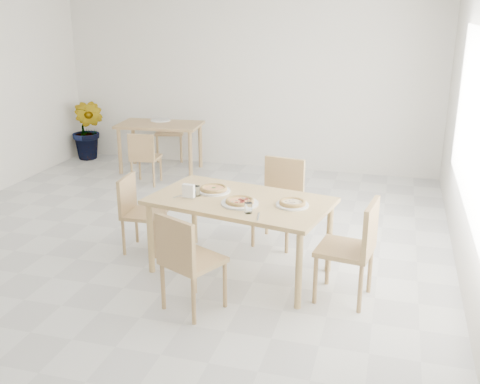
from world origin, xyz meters
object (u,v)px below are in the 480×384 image
(tumbler_b, at_px, (248,208))
(napkin_holder, at_px, (189,192))
(main_table, at_px, (240,206))
(plate_margherita, at_px, (214,191))
(pizza_margherita, at_px, (214,188))
(chair_back_s, at_px, (144,155))
(chair_east, at_px, (355,244))
(plate_empty, at_px, (161,120))
(plate_pepperoni, at_px, (240,203))
(chair_south, at_px, (186,257))
(tumbler_a, at_px, (196,191))
(chair_back_n, at_px, (171,127))
(pizza_pepperoni, at_px, (240,201))
(potted_plant, at_px, (88,130))
(second_table, at_px, (160,130))
(chair_north, at_px, (280,195))
(pizza_mushroom, at_px, (292,203))
(plate_mushroom, at_px, (292,205))
(chair_west, at_px, (137,208))

(tumbler_b, relative_size, napkin_holder, 0.67)
(main_table, xyz_separation_m, plate_margherita, (-0.31, 0.15, 0.08))
(plate_margherita, bearing_deg, pizza_margherita, 90.00)
(chair_back_s, bearing_deg, chair_east, 135.37)
(napkin_holder, xyz_separation_m, plate_empty, (-1.76, 3.42, -0.06))
(plate_pepperoni, xyz_separation_m, pizza_margherita, (-0.35, 0.29, 0.02))
(chair_south, height_order, tumbler_a, chair_south)
(tumbler_b, relative_size, chair_back_n, 0.10)
(chair_south, relative_size, chair_back_n, 0.95)
(pizza_margherita, xyz_separation_m, pizza_pepperoni, (0.35, -0.29, 0.00))
(potted_plant, bearing_deg, tumbler_b, -44.72)
(tumbler_b, distance_m, second_table, 4.15)
(plate_pepperoni, distance_m, second_table, 3.91)
(main_table, bearing_deg, plate_empty, 135.43)
(chair_south, bearing_deg, chair_back_n, -40.68)
(plate_pepperoni, relative_size, tumbler_a, 3.52)
(chair_north, distance_m, plate_empty, 3.47)
(tumbler_a, distance_m, potted_plant, 4.66)
(pizza_mushroom, relative_size, chair_back_s, 0.35)
(potted_plant, bearing_deg, napkin_holder, -48.30)
(pizza_margherita, distance_m, chair_back_n, 4.19)
(plate_margherita, xyz_separation_m, pizza_pepperoni, (0.35, -0.29, 0.02))
(plate_margherita, distance_m, tumbler_b, 0.68)
(pizza_mushroom, xyz_separation_m, napkin_holder, (-0.98, -0.06, 0.03))
(second_table, bearing_deg, chair_south, -68.63)
(plate_mushroom, distance_m, tumbler_b, 0.44)
(chair_east, relative_size, tumbler_b, 9.95)
(tumbler_b, bearing_deg, second_table, 124.23)
(chair_back_s, bearing_deg, main_table, 126.38)
(pizza_margherita, relative_size, chair_back_n, 0.36)
(chair_back_s, distance_m, plate_empty, 1.05)
(napkin_holder, height_order, chair_back_n, chair_back_n)
(chair_north, bearing_deg, plate_empty, 144.54)
(napkin_holder, xyz_separation_m, second_table, (-1.69, 3.20, -0.17))
(napkin_holder, bearing_deg, tumbler_a, 66.77)
(plate_pepperoni, height_order, potted_plant, potted_plant)
(plate_margherita, distance_m, chair_back_s, 2.82)
(tumbler_a, bearing_deg, chair_west, 162.63)
(chair_south, relative_size, second_table, 0.67)
(chair_north, xyz_separation_m, napkin_holder, (-0.68, -0.97, 0.28))
(pizza_pepperoni, bearing_deg, plate_pepperoni, -135.00)
(tumbler_b, xyz_separation_m, plate_empty, (-2.41, 3.64, -0.04))
(plate_mushroom, height_order, pizza_pepperoni, pizza_pepperoni)
(chair_south, bearing_deg, second_table, -38.24)
(second_table, bearing_deg, napkin_holder, -66.96)
(plate_pepperoni, distance_m, pizza_pepperoni, 0.02)
(chair_east, bearing_deg, chair_back_s, -120.59)
(napkin_holder, bearing_deg, chair_east, -2.69)
(plate_margherita, relative_size, tumbler_a, 3.37)
(chair_west, bearing_deg, tumbler_b, -114.74)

